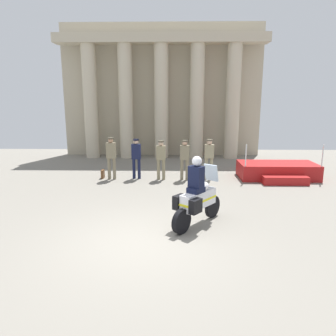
# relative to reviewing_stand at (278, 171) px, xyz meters

# --- Properties ---
(ground_plane) EXTENTS (28.08, 28.08, 0.00)m
(ground_plane) POSITION_rel_reviewing_stand_xyz_m (-5.22, -6.19, -0.32)
(ground_plane) COLOR gray
(colonnade_backdrop) EXTENTS (11.62, 1.64, 7.57)m
(colonnade_backdrop) POSITION_rel_reviewing_stand_xyz_m (-5.18, 5.36, 3.53)
(colonnade_backdrop) COLOR #B6AB91
(colonnade_backdrop) RESTS_ON ground_plane
(reviewing_stand) EXTENTS (3.23, 2.06, 1.56)m
(reviewing_stand) POSITION_rel_reviewing_stand_xyz_m (0.00, 0.00, 0.00)
(reviewing_stand) COLOR #A51919
(reviewing_stand) RESTS_ON ground_plane
(officer_in_row_0) EXTENTS (0.38, 0.24, 1.77)m
(officer_in_row_0) POSITION_rel_reviewing_stand_xyz_m (-7.07, -0.28, 0.73)
(officer_in_row_0) COLOR #7A7056
(officer_in_row_0) RESTS_ON ground_plane
(officer_in_row_1) EXTENTS (0.38, 0.24, 1.70)m
(officer_in_row_1) POSITION_rel_reviewing_stand_xyz_m (-6.03, -0.14, 0.69)
(officer_in_row_1) COLOR #141938
(officer_in_row_1) RESTS_ON ground_plane
(officer_in_row_2) EXTENTS (0.38, 0.24, 1.65)m
(officer_in_row_2) POSITION_rel_reviewing_stand_xyz_m (-4.98, -0.28, 0.66)
(officer_in_row_2) COLOR #847A5B
(officer_in_row_2) RESTS_ON ground_plane
(officer_in_row_3) EXTENTS (0.38, 0.24, 1.68)m
(officer_in_row_3) POSITION_rel_reviewing_stand_xyz_m (-4.00, -0.32, 0.68)
(officer_in_row_3) COLOR #7A7056
(officer_in_row_3) RESTS_ON ground_plane
(officer_in_row_4) EXTENTS (0.38, 0.24, 1.70)m
(officer_in_row_4) POSITION_rel_reviewing_stand_xyz_m (-2.97, -0.18, 0.69)
(officer_in_row_4) COLOR gray
(officer_in_row_4) RESTS_ON ground_plane
(motorcycle_with_rider) EXTENTS (1.40, 1.70, 1.90)m
(motorcycle_with_rider) POSITION_rel_reviewing_stand_xyz_m (-3.82, -5.20, 0.48)
(motorcycle_with_rider) COLOR black
(motorcycle_with_rider) RESTS_ON ground_plane
(briefcase_on_ground) EXTENTS (0.10, 0.32, 0.36)m
(briefcase_on_ground) POSITION_rel_reviewing_stand_xyz_m (-7.50, -0.10, -0.14)
(briefcase_on_ground) COLOR brown
(briefcase_on_ground) RESTS_ON ground_plane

